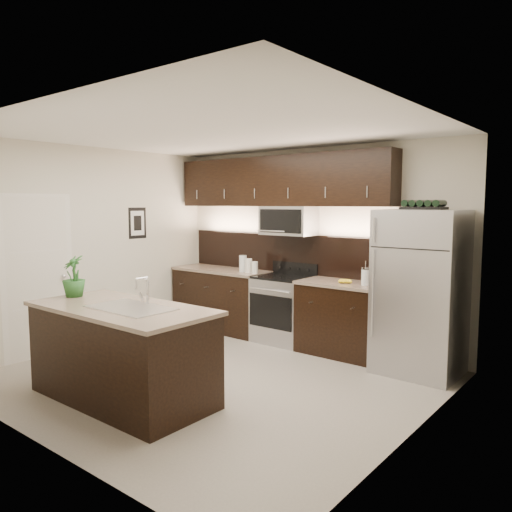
% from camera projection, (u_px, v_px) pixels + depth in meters
% --- Properties ---
extents(ground, '(4.50, 4.50, 0.00)m').
position_uv_depth(ground, '(214.00, 378.00, 5.57)').
color(ground, gray).
rests_on(ground, ground).
extents(room_walls, '(4.52, 4.02, 2.71)m').
position_uv_depth(room_walls, '(203.00, 226.00, 5.43)').
color(room_walls, beige).
rests_on(room_walls, ground).
extents(counter_run, '(3.51, 0.65, 0.94)m').
position_uv_depth(counter_run, '(272.00, 307.00, 7.11)').
color(counter_run, black).
rests_on(counter_run, ground).
extents(upper_fixtures, '(3.49, 0.40, 1.66)m').
position_uv_depth(upper_fixtures, '(280.00, 189.00, 7.04)').
color(upper_fixtures, black).
rests_on(upper_fixtures, counter_run).
extents(island, '(1.96, 0.96, 0.94)m').
position_uv_depth(island, '(122.00, 353.00, 4.92)').
color(island, black).
rests_on(island, ground).
extents(sink_faucet, '(0.84, 0.50, 0.28)m').
position_uv_depth(sink_faucet, '(131.00, 306.00, 4.78)').
color(sink_faucet, silver).
rests_on(sink_faucet, island).
extents(refrigerator, '(0.90, 0.81, 1.87)m').
position_uv_depth(refrigerator, '(421.00, 292.00, 5.68)').
color(refrigerator, '#B2B2B7').
rests_on(refrigerator, ground).
extents(wine_rack, '(0.46, 0.29, 0.11)m').
position_uv_depth(wine_rack, '(424.00, 205.00, 5.57)').
color(wine_rack, black).
rests_on(wine_rack, refrigerator).
extents(plant, '(0.27, 0.27, 0.44)m').
position_uv_depth(plant, '(74.00, 276.00, 5.35)').
color(plant, '#275E25').
rests_on(plant, island).
extents(canisters, '(0.36, 0.15, 0.24)m').
position_uv_depth(canisters, '(247.00, 265.00, 7.25)').
color(canisters, silver).
rests_on(canisters, counter_run).
extents(french_press, '(0.10, 0.10, 0.29)m').
position_uv_depth(french_press, '(365.00, 276.00, 6.10)').
color(french_press, silver).
rests_on(french_press, counter_run).
extents(bananas, '(0.22, 0.20, 0.06)m').
position_uv_depth(bananas, '(341.00, 281.00, 6.28)').
color(bananas, yellow).
rests_on(bananas, counter_run).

